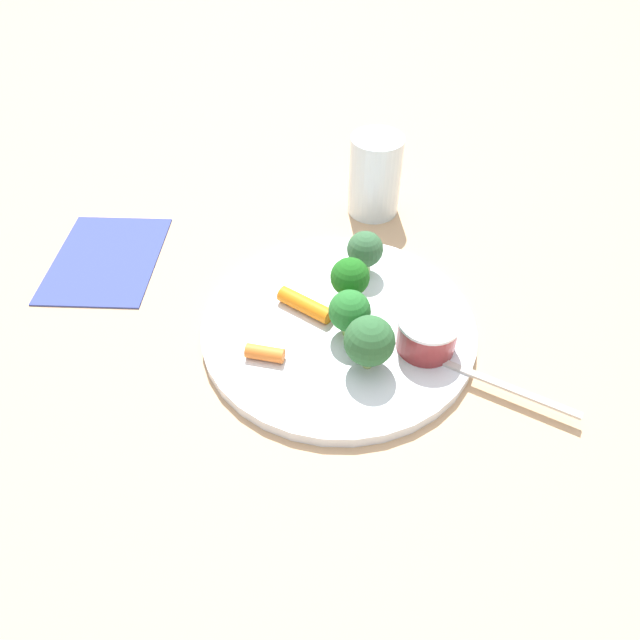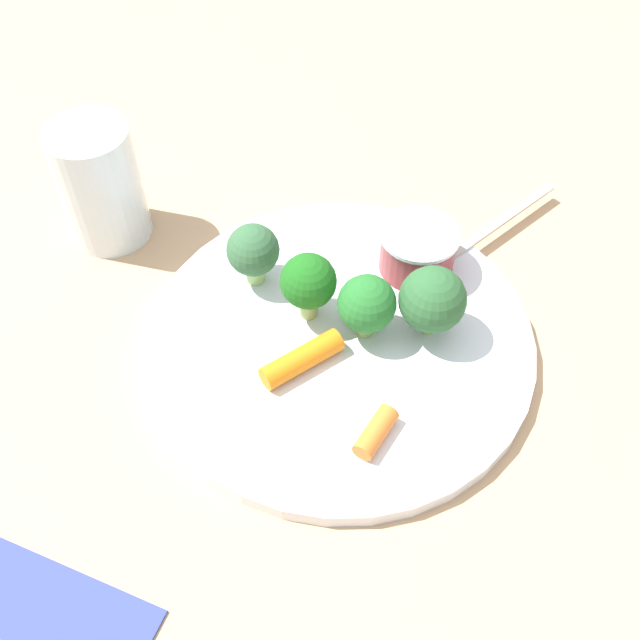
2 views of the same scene
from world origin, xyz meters
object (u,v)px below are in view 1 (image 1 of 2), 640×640
(broccoli_floret_2, at_px, (369,341))
(carrot_stick_0, at_px, (305,305))
(carrot_stick_1, at_px, (265,353))
(napkin, at_px, (106,258))
(broccoli_floret_3, at_px, (350,278))
(broccoli_floret_1, at_px, (350,311))
(plate, at_px, (338,326))
(broccoli_floret_0, at_px, (365,250))
(fork, at_px, (483,378))
(sauce_cup, at_px, (427,333))
(drinking_glass, at_px, (375,176))

(broccoli_floret_2, height_order, carrot_stick_0, broccoli_floret_2)
(carrot_stick_1, height_order, napkin, carrot_stick_1)
(broccoli_floret_3, distance_m, napkin, 0.28)
(broccoli_floret_1, height_order, carrot_stick_0, broccoli_floret_1)
(broccoli_floret_3, bearing_deg, carrot_stick_0, -68.25)
(napkin, bearing_deg, plate, 74.30)
(broccoli_floret_0, distance_m, fork, 0.18)
(sauce_cup, relative_size, drinking_glass, 0.59)
(broccoli_floret_1, relative_size, broccoli_floret_2, 0.89)
(broccoli_floret_2, relative_size, carrot_stick_0, 0.95)
(broccoli_floret_0, xyz_separation_m, carrot_stick_1, (0.13, -0.08, -0.02))
(fork, bearing_deg, napkin, -107.81)
(carrot_stick_0, height_order, fork, carrot_stick_0)
(broccoli_floret_0, height_order, broccoli_floret_3, broccoli_floret_3)
(broccoli_floret_3, distance_m, carrot_stick_0, 0.05)
(sauce_cup, xyz_separation_m, broccoli_floret_3, (-0.05, -0.08, 0.02))
(sauce_cup, relative_size, broccoli_floret_2, 1.03)
(sauce_cup, distance_m, broccoli_floret_3, 0.09)
(carrot_stick_0, bearing_deg, carrot_stick_1, -22.58)
(broccoli_floret_1, height_order, fork, broccoli_floret_1)
(sauce_cup, bearing_deg, carrot_stick_1, -77.11)
(sauce_cup, bearing_deg, plate, -104.34)
(broccoli_floret_2, bearing_deg, carrot_stick_1, -88.10)
(sauce_cup, distance_m, drinking_glass, 0.24)
(sauce_cup, distance_m, carrot_stick_1, 0.15)
(broccoli_floret_0, xyz_separation_m, napkin, (0.00, -0.29, -0.04))
(plate, xyz_separation_m, sauce_cup, (0.02, 0.08, 0.02))
(broccoli_floret_3, relative_size, napkin, 0.35)
(broccoli_floret_1, bearing_deg, drinking_glass, 177.50)
(broccoli_floret_1, distance_m, fork, 0.13)
(plate, height_order, napkin, plate)
(napkin, bearing_deg, sauce_cup, 74.62)
(broccoli_floret_1, height_order, drinking_glass, drinking_glass)
(carrot_stick_1, bearing_deg, broccoli_floret_1, 119.34)
(broccoli_floret_0, relative_size, fork, 0.32)
(plate, height_order, fork, fork)
(plate, height_order, broccoli_floret_1, broccoli_floret_1)
(carrot_stick_0, height_order, drinking_glass, drinking_glass)
(plate, distance_m, broccoli_floret_3, 0.05)
(drinking_glass, bearing_deg, carrot_stick_0, -15.52)
(fork, bearing_deg, sauce_cup, -122.71)
(broccoli_floret_0, relative_size, carrot_stick_0, 0.85)
(plate, relative_size, drinking_glass, 2.77)
(broccoli_floret_2, xyz_separation_m, drinking_glass, (-0.26, -0.01, 0.00))
(broccoli_floret_3, xyz_separation_m, drinking_glass, (-0.18, 0.01, 0.00))
(broccoli_floret_3, bearing_deg, broccoli_floret_1, 4.89)
(broccoli_floret_1, relative_size, napkin, 0.32)
(carrot_stick_0, xyz_separation_m, carrot_stick_1, (0.07, -0.03, -0.00))
(broccoli_floret_0, xyz_separation_m, carrot_stick_0, (0.07, -0.05, -0.02))
(broccoli_floret_1, bearing_deg, broccoli_floret_2, 28.36)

